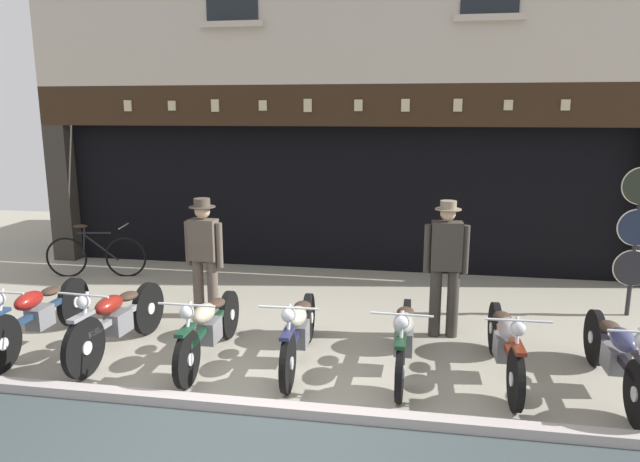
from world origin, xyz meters
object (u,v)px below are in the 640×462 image
(motorcycle_center_left, at_px, (209,327))
(motorcycle_far_right, at_px, (616,354))
(advert_board_near, at_px, (252,180))
(motorcycle_right, at_px, (505,343))
(motorcycle_far_left, at_px, (39,314))
(leaning_bicycle, at_px, (96,255))
(tyre_sign_pole, at_px, (637,229))
(motorcycle_center_right, at_px, (404,337))
(motorcycle_center, at_px, (299,330))
(shopkeeper_center, at_px, (446,262))
(salesman_left, at_px, (204,252))
(motorcycle_left, at_px, (117,319))

(motorcycle_center_left, bearing_deg, motorcycle_far_right, 179.27)
(advert_board_near, bearing_deg, motorcycle_right, -46.37)
(motorcycle_far_left, distance_m, leaning_bicycle, 3.13)
(tyre_sign_pole, bearing_deg, motorcycle_far_right, -110.97)
(motorcycle_center_right, height_order, leaning_bicycle, leaning_bicycle)
(motorcycle_center, xyz_separation_m, shopkeeper_center, (1.66, 1.16, 0.57))
(salesman_left, bearing_deg, shopkeeper_center, -178.14)
(motorcycle_center, xyz_separation_m, advert_board_near, (-1.74, 4.21, 1.19))
(motorcycle_center_left, xyz_separation_m, motorcycle_right, (3.31, 0.07, 0.00))
(motorcycle_left, height_order, motorcycle_center, motorcycle_left)
(motorcycle_right, bearing_deg, motorcycle_center_right, -0.89)
(shopkeeper_center, bearing_deg, salesman_left, -5.09)
(motorcycle_far_left, relative_size, motorcycle_far_right, 1.05)
(motorcycle_left, xyz_separation_m, shopkeeper_center, (3.85, 1.22, 0.55))
(motorcycle_right, distance_m, shopkeeper_center, 1.41)
(motorcycle_far_left, distance_m, shopkeeper_center, 5.07)
(salesman_left, distance_m, shopkeeper_center, 3.28)
(motorcycle_left, height_order, motorcycle_far_right, motorcycle_left)
(motorcycle_far_right, relative_size, salesman_left, 1.19)
(motorcycle_right, height_order, advert_board_near, advert_board_near)
(motorcycle_far_left, xyz_separation_m, motorcycle_left, (1.05, -0.02, 0.01))
(tyre_sign_pole, xyz_separation_m, advert_board_near, (-6.03, 1.85, 0.34))
(salesman_left, xyz_separation_m, leaning_bicycle, (-2.63, 1.59, -0.56))
(motorcycle_center, xyz_separation_m, motorcycle_center_right, (1.18, 0.01, -0.00))
(motorcycle_left, bearing_deg, tyre_sign_pole, -154.84)
(motorcycle_center_left, height_order, leaning_bicycle, leaning_bicycle)
(motorcycle_right, bearing_deg, motorcycle_center_left, 0.10)
(motorcycle_far_right, distance_m, advert_board_near, 6.78)
(motorcycle_right, distance_m, tyre_sign_pole, 3.22)
(tyre_sign_pole, bearing_deg, motorcycle_far_left, -162.25)
(motorcycle_far_left, xyz_separation_m, motorcycle_far_right, (6.58, -0.08, -0.01))
(motorcycle_far_left, xyz_separation_m, salesman_left, (1.62, 1.37, 0.51))
(motorcycle_center_left, relative_size, shopkeeper_center, 1.12)
(motorcycle_left, relative_size, shopkeeper_center, 1.12)
(motorcycle_center_right, relative_size, leaning_bicycle, 1.12)
(shopkeeper_center, relative_size, tyre_sign_pole, 0.77)
(leaning_bicycle, bearing_deg, motorcycle_far_left, 8.53)
(motorcycle_center, height_order, motorcycle_far_right, motorcycle_far_right)
(advert_board_near, bearing_deg, salesman_left, -87.44)
(motorcycle_far_left, height_order, motorcycle_center_right, motorcycle_far_left)
(motorcycle_center, distance_m, motorcycle_center_right, 1.18)
(motorcycle_center, distance_m, advert_board_near, 4.71)
(motorcycle_left, bearing_deg, advert_board_near, -91.32)
(motorcycle_far_right, xyz_separation_m, advert_board_near, (-5.08, 4.33, 1.18))
(motorcycle_center_left, xyz_separation_m, leaning_bicycle, (-3.19, 2.99, -0.03))
(motorcycle_far_right, relative_size, advert_board_near, 2.06)
(motorcycle_center_right, distance_m, salesman_left, 3.14)
(shopkeeper_center, xyz_separation_m, tyre_sign_pole, (2.63, 1.21, 0.28))
(motorcycle_center_left, xyz_separation_m, motorcycle_far_right, (4.39, -0.06, 0.01))
(motorcycle_left, bearing_deg, motorcycle_center, -173.78)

